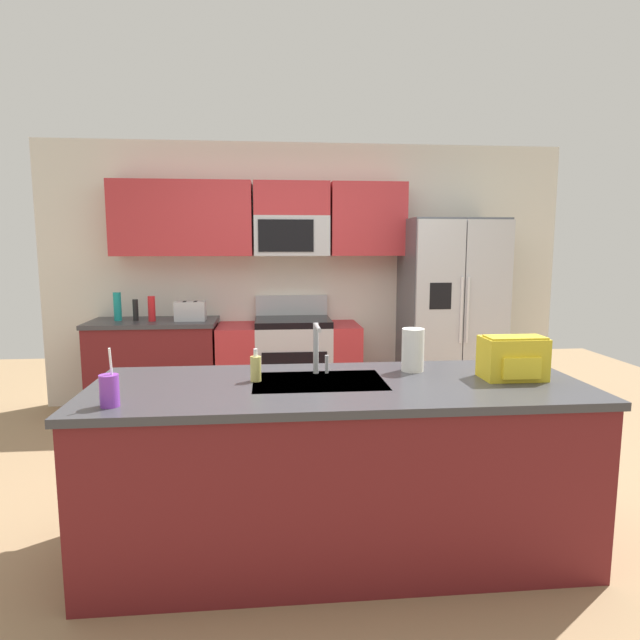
{
  "coord_description": "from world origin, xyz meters",
  "views": [
    {
      "loc": [
        -0.38,
        -3.31,
        1.6
      ],
      "look_at": [
        -0.01,
        0.6,
        1.05
      ],
      "focal_mm": 30.02,
      "sensor_mm": 36.0,
      "label": 1
    }
  ],
  "objects_px": {
    "refrigerator": "(450,315)",
    "soap_dispenser": "(256,368)",
    "bottle_teal": "(117,306)",
    "drink_cup_purple": "(109,390)",
    "backpack": "(513,357)",
    "pepper_mill": "(136,310)",
    "bottle_red": "(152,309)",
    "sink_faucet": "(317,344)",
    "toaster": "(190,311)",
    "range_oven": "(289,365)",
    "paper_towel_roll": "(413,350)"
  },
  "relations": [
    {
      "from": "range_oven",
      "to": "pepper_mill",
      "type": "bearing_deg",
      "value": -179.9
    },
    {
      "from": "drink_cup_purple",
      "to": "soap_dispenser",
      "type": "distance_m",
      "value": 0.73
    },
    {
      "from": "pepper_mill",
      "to": "soap_dispenser",
      "type": "height_order",
      "value": "pepper_mill"
    },
    {
      "from": "range_oven",
      "to": "backpack",
      "type": "relative_size",
      "value": 4.25
    },
    {
      "from": "sink_faucet",
      "to": "paper_towel_roll",
      "type": "distance_m",
      "value": 0.54
    },
    {
      "from": "backpack",
      "to": "sink_faucet",
      "type": "bearing_deg",
      "value": 169.35
    },
    {
      "from": "paper_towel_roll",
      "to": "backpack",
      "type": "relative_size",
      "value": 0.75
    },
    {
      "from": "bottle_red",
      "to": "drink_cup_purple",
      "type": "height_order",
      "value": "drink_cup_purple"
    },
    {
      "from": "refrigerator",
      "to": "toaster",
      "type": "relative_size",
      "value": 6.61
    },
    {
      "from": "bottle_red",
      "to": "paper_towel_roll",
      "type": "distance_m",
      "value": 2.88
    },
    {
      "from": "refrigerator",
      "to": "bottle_red",
      "type": "height_order",
      "value": "refrigerator"
    },
    {
      "from": "range_oven",
      "to": "bottle_red",
      "type": "height_order",
      "value": "bottle_red"
    },
    {
      "from": "range_oven",
      "to": "refrigerator",
      "type": "height_order",
      "value": "refrigerator"
    },
    {
      "from": "pepper_mill",
      "to": "drink_cup_purple",
      "type": "xyz_separation_m",
      "value": [
        0.55,
        -2.77,
        -0.03
      ]
    },
    {
      "from": "bottle_teal",
      "to": "refrigerator",
      "type": "bearing_deg",
      "value": -1.57
    },
    {
      "from": "paper_towel_roll",
      "to": "bottle_teal",
      "type": "bearing_deg",
      "value": 134.41
    },
    {
      "from": "sink_faucet",
      "to": "drink_cup_purple",
      "type": "height_order",
      "value": "sink_faucet"
    },
    {
      "from": "soap_dispenser",
      "to": "backpack",
      "type": "relative_size",
      "value": 0.53
    },
    {
      "from": "bottle_red",
      "to": "pepper_mill",
      "type": "bearing_deg",
      "value": 160.15
    },
    {
      "from": "toaster",
      "to": "backpack",
      "type": "relative_size",
      "value": 0.87
    },
    {
      "from": "range_oven",
      "to": "soap_dispenser",
      "type": "relative_size",
      "value": 8.0
    },
    {
      "from": "pepper_mill",
      "to": "bottle_teal",
      "type": "relative_size",
      "value": 0.75
    },
    {
      "from": "soap_dispenser",
      "to": "paper_towel_roll",
      "type": "relative_size",
      "value": 0.71
    },
    {
      "from": "backpack",
      "to": "drink_cup_purple",
      "type": "bearing_deg",
      "value": -171.2
    },
    {
      "from": "pepper_mill",
      "to": "bottle_red",
      "type": "relative_size",
      "value": 0.85
    },
    {
      "from": "bottle_red",
      "to": "sink_faucet",
      "type": "bearing_deg",
      "value": -58.72
    },
    {
      "from": "toaster",
      "to": "bottle_teal",
      "type": "relative_size",
      "value": 1.06
    },
    {
      "from": "range_oven",
      "to": "paper_towel_roll",
      "type": "xyz_separation_m",
      "value": [
        0.61,
        -2.24,
        0.58
      ]
    },
    {
      "from": "sink_faucet",
      "to": "paper_towel_roll",
      "type": "height_order",
      "value": "sink_faucet"
    },
    {
      "from": "drink_cup_purple",
      "to": "soap_dispenser",
      "type": "bearing_deg",
      "value": 31.57
    },
    {
      "from": "bottle_teal",
      "to": "paper_towel_roll",
      "type": "xyz_separation_m",
      "value": [
        2.21,
        -2.26,
        -0.01
      ]
    },
    {
      "from": "bottle_teal",
      "to": "pepper_mill",
      "type": "bearing_deg",
      "value": -5.97
    },
    {
      "from": "range_oven",
      "to": "drink_cup_purple",
      "type": "relative_size",
      "value": 5.2
    },
    {
      "from": "refrigerator",
      "to": "bottle_teal",
      "type": "distance_m",
      "value": 3.18
    },
    {
      "from": "range_oven",
      "to": "backpack",
      "type": "xyz_separation_m",
      "value": [
        1.09,
        -2.47,
        0.57
      ]
    },
    {
      "from": "bottle_red",
      "to": "bottle_teal",
      "type": "bearing_deg",
      "value": 167.05
    },
    {
      "from": "refrigerator",
      "to": "paper_towel_roll",
      "type": "distance_m",
      "value": 2.38
    },
    {
      "from": "soap_dispenser",
      "to": "refrigerator",
      "type": "bearing_deg",
      "value": 51.61
    },
    {
      "from": "refrigerator",
      "to": "soap_dispenser",
      "type": "distance_m",
      "value": 2.95
    },
    {
      "from": "bottle_teal",
      "to": "drink_cup_purple",
      "type": "xyz_separation_m",
      "value": [
        0.72,
        -2.79,
        -0.06
      ]
    },
    {
      "from": "pepper_mill",
      "to": "backpack",
      "type": "bearing_deg",
      "value": -44.34
    },
    {
      "from": "backpack",
      "to": "bottle_teal",
      "type": "bearing_deg",
      "value": 137.3
    },
    {
      "from": "bottle_teal",
      "to": "soap_dispenser",
      "type": "xyz_separation_m",
      "value": [
        1.34,
        -2.4,
        -0.06
      ]
    },
    {
      "from": "toaster",
      "to": "refrigerator",
      "type": "bearing_deg",
      "value": -0.45
    },
    {
      "from": "soap_dispenser",
      "to": "backpack",
      "type": "height_order",
      "value": "backpack"
    },
    {
      "from": "refrigerator",
      "to": "backpack",
      "type": "distance_m",
      "value": 2.45
    },
    {
      "from": "paper_towel_roll",
      "to": "soap_dispenser",
      "type": "bearing_deg",
      "value": -170.51
    },
    {
      "from": "backpack",
      "to": "pepper_mill",
      "type": "bearing_deg",
      "value": 135.66
    },
    {
      "from": "refrigerator",
      "to": "soap_dispenser",
      "type": "bearing_deg",
      "value": -128.39
    },
    {
      "from": "bottle_teal",
      "to": "paper_towel_roll",
      "type": "relative_size",
      "value": 1.1
    }
  ]
}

